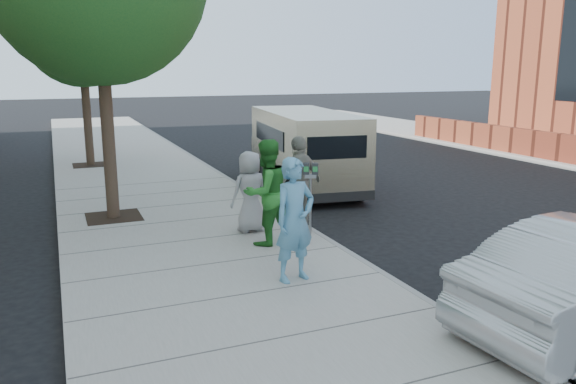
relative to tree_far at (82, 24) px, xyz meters
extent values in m
plane|color=black|center=(2.25, -10.00, -4.88)|extent=(120.00, 120.00, 0.00)
cube|color=gray|center=(1.25, -10.00, -4.81)|extent=(5.00, 60.00, 0.15)
cube|color=gray|center=(3.69, -10.00, -4.81)|extent=(0.12, 60.00, 0.16)
cube|color=black|center=(-0.05, -7.60, -4.73)|extent=(1.20, 1.20, 0.01)
cylinder|color=#38281E|center=(-0.05, -7.60, -2.75)|extent=(0.28, 0.28, 3.96)
cube|color=black|center=(-0.05, 0.00, -4.73)|extent=(1.20, 1.20, 0.01)
cylinder|color=#38281E|center=(-0.05, 0.00, -2.97)|extent=(0.28, 0.28, 3.52)
sphere|color=#1C5420|center=(-0.05, 0.00, -0.17)|extent=(3.80, 3.80, 3.80)
sphere|color=#1C5420|center=(0.55, -0.40, 0.33)|extent=(2.85, 2.85, 2.85)
sphere|color=#1C5420|center=(-0.55, 0.50, 0.13)|extent=(2.66, 2.66, 2.66)
cylinder|color=gray|center=(3.50, -10.57, -4.15)|extent=(0.06, 0.06, 1.17)
cube|color=gray|center=(3.50, -10.57, -3.52)|extent=(0.24, 0.15, 0.08)
cube|color=#2D2D30|center=(3.42, -10.53, -3.38)|extent=(0.16, 0.15, 0.23)
cube|color=#2D2D30|center=(3.59, -10.61, -3.38)|extent=(0.16, 0.15, 0.23)
cube|color=beige|center=(5.55, -5.78, -3.66)|extent=(2.77, 5.72, 2.03)
cube|color=beige|center=(5.97, -2.81, -4.16)|extent=(1.93, 0.81, 0.87)
cube|color=black|center=(5.18, -8.52, -3.31)|extent=(1.51, 0.23, 0.56)
cylinder|color=black|center=(4.92, -3.86, -4.50)|extent=(0.37, 0.80, 0.77)
cylinder|color=black|center=(6.69, -4.11, -4.50)|extent=(0.37, 0.80, 0.77)
cylinder|color=black|center=(4.40, -7.57, -4.50)|extent=(0.37, 0.80, 0.77)
cylinder|color=black|center=(6.18, -7.81, -4.50)|extent=(0.37, 0.80, 0.77)
imported|color=#5594B6|center=(2.22, -12.74, -3.75)|extent=(0.81, 0.63, 1.98)
imported|color=#287A28|center=(2.48, -10.80, -3.72)|extent=(1.16, 1.01, 2.02)
imported|color=#97989A|center=(2.46, -9.88, -3.90)|extent=(0.90, 0.68, 1.67)
imported|color=gray|center=(3.45, -10.16, -3.75)|extent=(1.25, 0.90, 1.97)
camera|label=1|loc=(-1.14, -20.52, -1.42)|focal=35.00mm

